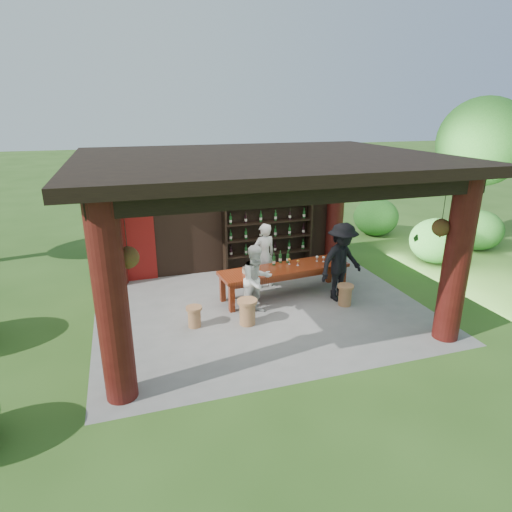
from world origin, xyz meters
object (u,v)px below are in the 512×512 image
object	(u,v)px
guest_woman	(257,280)
stool_far_left	(194,316)
tasting_table	(284,272)
guest_man	(341,262)
stool_near_right	(345,294)
host	(264,256)
stool_near_left	(247,311)
wine_shelf	(268,230)
napkin_basket	(249,270)

from	to	relation	value
guest_woman	stool_far_left	bearing A→B (deg)	169.58
tasting_table	guest_man	world-z (taller)	guest_man
stool_near_right	host	world-z (taller)	host
stool_far_left	guest_man	bearing A→B (deg)	5.24
host	guest_man	size ratio (longest dim) A/B	0.89
stool_near_right	guest_man	size ratio (longest dim) A/B	0.26
tasting_table	guest_woman	world-z (taller)	guest_woman
stool_near_left	host	distance (m)	2.17
tasting_table	stool_near_left	size ratio (longest dim) A/B	5.83
stool_far_left	stool_near_right	bearing A→B (deg)	-0.27
tasting_table	stool_far_left	size ratio (longest dim) A/B	7.23
wine_shelf	tasting_table	size ratio (longest dim) A/B	0.78
stool_far_left	napkin_basket	bearing A→B (deg)	29.34
stool_near_left	guest_man	distance (m)	2.65
wine_shelf	guest_man	size ratio (longest dim) A/B	1.35
stool_near_left	tasting_table	bearing A→B (deg)	41.63
guest_woman	napkin_basket	xyz separation A→B (m)	(0.01, 0.63, 0.01)
tasting_table	host	xyz separation A→B (m)	(-0.29, 0.71, 0.22)
guest_woman	guest_man	size ratio (longest dim) A/B	0.85
stool_far_left	host	distance (m)	2.72
stool_near_right	napkin_basket	distance (m)	2.34
stool_far_left	guest_woman	world-z (taller)	guest_woman
stool_near_left	guest_woman	bearing A→B (deg)	50.90
tasting_table	stool_far_left	world-z (taller)	tasting_table
host	stool_far_left	bearing A→B (deg)	26.84
tasting_table	stool_far_left	xyz separation A→B (m)	(-2.39, -0.91, -0.39)
napkin_basket	guest_woman	bearing A→B (deg)	-90.75
stool_near_left	host	world-z (taller)	host
stool_far_left	host	world-z (taller)	host
tasting_table	stool_near_right	bearing A→B (deg)	-38.28
wine_shelf	guest_man	bearing A→B (deg)	-69.17
stool_near_right	stool_near_left	bearing A→B (deg)	-175.06
stool_far_left	napkin_basket	xyz separation A→B (m)	(1.45, 0.82, 0.58)
tasting_table	stool_near_left	distance (m)	1.75
wine_shelf	guest_man	distance (m)	2.73
stool_near_right	host	bearing A→B (deg)	131.86
stool_near_right	guest_man	bearing A→B (deg)	83.60
stool_near_left	napkin_basket	bearing A→B (deg)	71.68
stool_near_right	napkin_basket	xyz separation A→B (m)	(-2.12, 0.83, 0.55)
wine_shelf	stool_far_left	bearing A→B (deg)	-132.57
wine_shelf	napkin_basket	distance (m)	2.40
stool_near_left	stool_near_right	size ratio (longest dim) A/B	1.12
stool_near_right	stool_far_left	bearing A→B (deg)	179.73
stool_near_left	guest_man	size ratio (longest dim) A/B	0.30
stool_near_right	guest_woman	xyz separation A→B (m)	(-2.12, 0.20, 0.54)
wine_shelf	napkin_basket	size ratio (longest dim) A/B	9.95
napkin_basket	tasting_table	bearing A→B (deg)	5.80
stool_near_right	host	distance (m)	2.28
tasting_table	stool_far_left	bearing A→B (deg)	-159.12
guest_woman	host	bearing A→B (deg)	47.68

